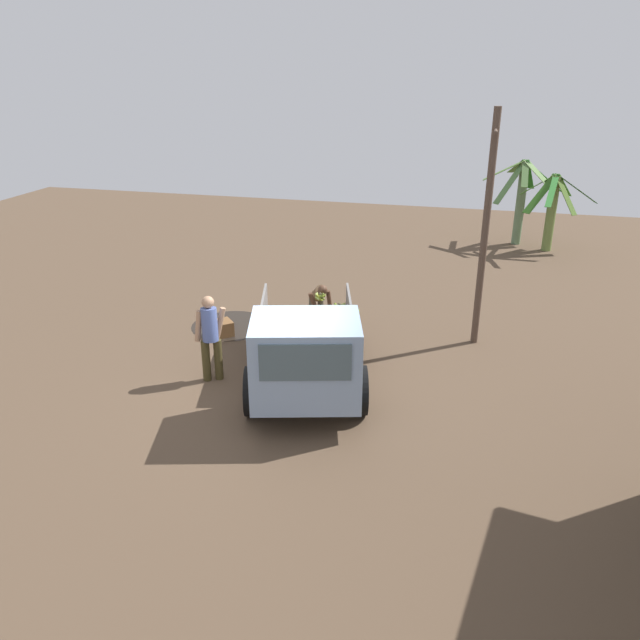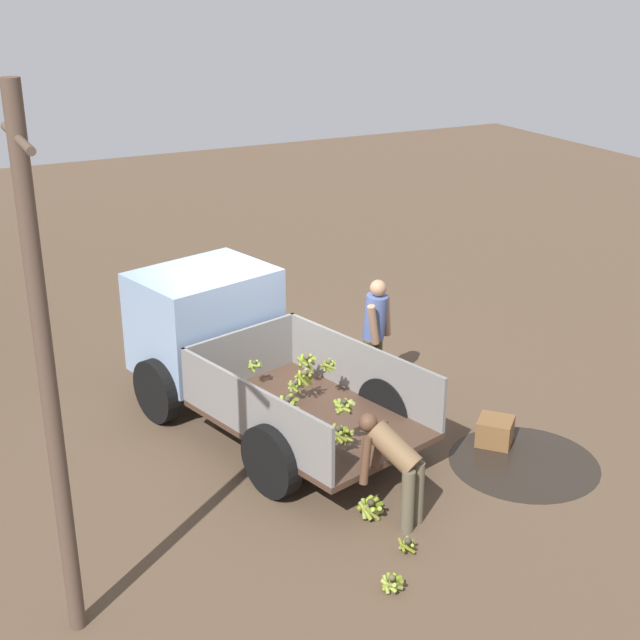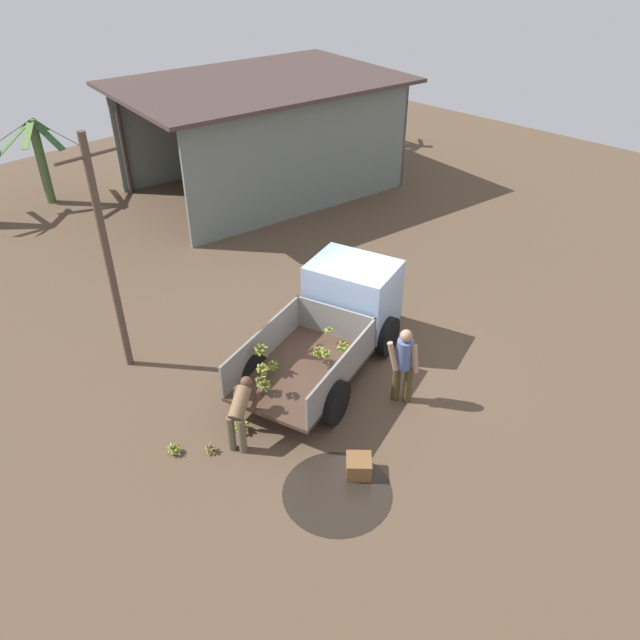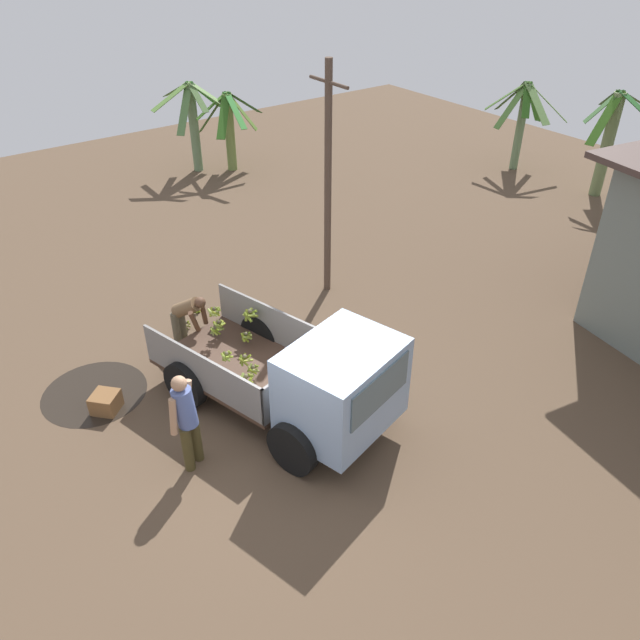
{
  "view_description": "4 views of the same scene",
  "coord_description": "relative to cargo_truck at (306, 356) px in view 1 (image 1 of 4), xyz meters",
  "views": [
    {
      "loc": [
        9.54,
        3.22,
        5.87
      ],
      "look_at": [
        -1.28,
        0.48,
        1.25
      ],
      "focal_mm": 35.0,
      "sensor_mm": 36.0,
      "label": 1
    },
    {
      "loc": [
        -10.92,
        4.44,
        5.84
      ],
      "look_at": [
        -0.93,
        -0.59,
        1.39
      ],
      "focal_mm": 50.0,
      "sensor_mm": 36.0,
      "label": 2
    },
    {
      "loc": [
        -8.74,
        -7.03,
        8.35
      ],
      "look_at": [
        -1.27,
        0.12,
        1.44
      ],
      "focal_mm": 35.0,
      "sensor_mm": 36.0,
      "label": 3
    },
    {
      "loc": [
        6.19,
        -4.14,
        7.46
      ],
      "look_at": [
        -0.96,
        1.13,
        1.55
      ],
      "focal_mm": 35.0,
      "sensor_mm": 36.0,
      "label": 4
    }
  ],
  "objects": [
    {
      "name": "ground",
      "position": [
        0.17,
        -0.49,
        -1.0
      ],
      "size": [
        36.0,
        36.0,
        0.0
      ],
      "primitive_type": "plane",
      "color": "brown"
    },
    {
      "name": "banana_palm_0",
      "position": [
        -11.86,
        5.12,
        0.38
      ],
      "size": [
        2.48,
        2.48,
        2.55
      ],
      "color": "olive",
      "rests_on": "ground"
    },
    {
      "name": "banana_bunch_on_ground_0",
      "position": [
        -4.08,
        -0.46,
        -0.9
      ],
      "size": [
        0.2,
        0.21,
        0.18
      ],
      "color": "#413B2A",
      "rests_on": "ground"
    },
    {
      "name": "wooden_crate_0",
      "position": [
        -2.58,
        -2.74,
        -0.83
      ],
      "size": [
        0.62,
        0.62,
        0.35
      ],
      "primitive_type": "cube",
      "rotation": [
        0.0,
        0.0,
        3.88
      ],
      "color": "brown",
      "rests_on": "ground"
    },
    {
      "name": "mud_patch_0",
      "position": [
        -3.17,
        -2.76,
        -1.0
      ],
      "size": [
        1.89,
        1.89,
        0.01
      ],
      "primitive_type": "cylinder",
      "color": "black",
      "rests_on": "ground"
    },
    {
      "name": "cargo_truck",
      "position": [
        0.0,
        0.0,
        0.0
      ],
      "size": [
        4.74,
        2.98,
        1.9
      ],
      "rotation": [
        0.0,
        0.0,
        0.26
      ],
      "color": "#483225",
      "rests_on": "ground"
    },
    {
      "name": "person_worker_loading",
      "position": [
        -3.48,
        -0.65,
        -0.26
      ],
      "size": [
        0.84,
        0.7,
        1.23
      ],
      "rotation": [
        0.0,
        0.0,
        0.49
      ],
      "color": "brown",
      "rests_on": "ground"
    },
    {
      "name": "person_foreground_visitor",
      "position": [
        -0.53,
        -2.08,
        -0.04
      ],
      "size": [
        0.54,
        0.6,
        1.74
      ],
      "rotation": [
        0.0,
        0.0,
        3.65
      ],
      "color": "#443A1D",
      "rests_on": "ground"
    },
    {
      "name": "banana_palm_5",
      "position": [
        -12.49,
        4.16,
        0.57
      ],
      "size": [
        2.1,
        2.68,
        2.88
      ],
      "color": "#66835B",
      "rests_on": "ground"
    },
    {
      "name": "banana_bunch_on_ground_2",
      "position": [
        -3.33,
        -0.44,
        -0.87
      ],
      "size": [
        0.31,
        0.31,
        0.24
      ],
      "color": "#403A29",
      "rests_on": "ground"
    },
    {
      "name": "banana_bunch_on_ground_1",
      "position": [
        -4.54,
        0.01,
        -0.9
      ],
      "size": [
        0.24,
        0.25,
        0.19
      ],
      "color": "brown",
      "rests_on": "ground"
    },
    {
      "name": "utility_pole",
      "position": [
        -3.64,
        2.95,
        1.63
      ],
      "size": [
        1.2,
        0.15,
        5.08
      ],
      "color": "brown",
      "rests_on": "ground"
    }
  ]
}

